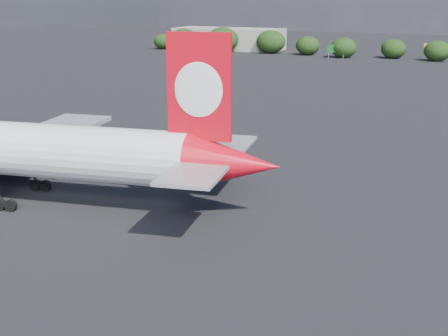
% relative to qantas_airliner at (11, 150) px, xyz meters
% --- Properties ---
extents(ground, '(500.00, 500.00, 0.00)m').
position_rel_qantas_airliner_xyz_m(ground, '(11.11, 43.41, -5.56)').
color(ground, black).
rests_on(ground, ground).
extents(qantas_airliner, '(55.85, 53.33, 18.27)m').
position_rel_qantas_airliner_xyz_m(qantas_airliner, '(0.00, 0.00, 0.00)').
color(qantas_airliner, white).
rests_on(qantas_airliner, ground).
extents(terminal_building, '(42.00, 16.00, 8.00)m').
position_rel_qantas_airliner_xyz_m(terminal_building, '(-53.89, 175.41, -1.56)').
color(terminal_building, gray).
rests_on(terminal_building, ground).
extents(highway_sign, '(6.00, 0.30, 4.50)m').
position_rel_qantas_airliner_xyz_m(highway_sign, '(-6.89, 159.41, -2.44)').
color(highway_sign, '#146522').
rests_on(highway_sign, ground).
extents(billboard_yellow, '(5.00, 0.30, 5.50)m').
position_rel_qantas_airliner_xyz_m(billboard_yellow, '(23.11, 165.41, -1.69)').
color(billboard_yellow, yellow).
rests_on(billboard_yellow, ground).
extents(horizon_treeline, '(203.16, 15.85, 9.14)m').
position_rel_qantas_airliner_xyz_m(horizon_treeline, '(5.00, 164.13, -1.84)').
color(horizon_treeline, black).
rests_on(horizon_treeline, ground).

